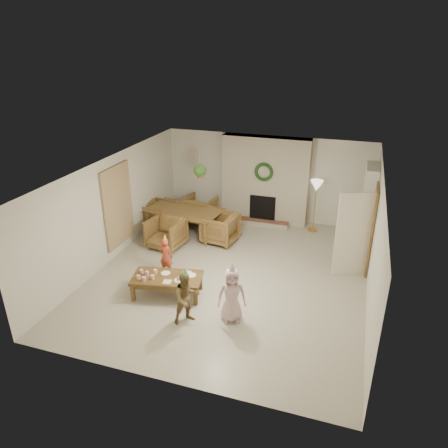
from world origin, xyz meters
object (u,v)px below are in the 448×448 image
at_px(dining_chair_right, 220,228).
at_px(dining_chair_far, 200,210).
at_px(child_red, 166,256).
at_px(dining_chair_left, 157,215).
at_px(coffee_table_top, 167,278).
at_px(child_plaid, 187,298).
at_px(dining_table, 184,222).
at_px(dining_chair_near, 166,233).
at_px(child_pink, 232,295).

bearing_deg(dining_chair_right, dining_chair_far, -128.66).
bearing_deg(child_red, dining_chair_left, -57.49).
distance_m(coffee_table_top, child_red, 0.89).
bearing_deg(dining_chair_far, child_plaid, 116.20).
xyz_separation_m(dining_chair_left, child_red, (1.34, -2.24, 0.05)).
bearing_deg(child_red, coffee_table_top, 118.07).
bearing_deg(dining_chair_far, coffee_table_top, 108.94).
bearing_deg(child_plaid, child_red, 84.30).
height_order(dining_table, dining_chair_right, dining_chair_right).
bearing_deg(dining_chair_far, dining_chair_right, 141.34).
distance_m(dining_chair_left, child_plaid, 4.50).
relative_size(dining_chair_near, child_red, 0.97).
xyz_separation_m(dining_chair_right, child_red, (-0.65, -1.96, 0.05)).
bearing_deg(dining_chair_near, coffee_table_top, -56.19).
relative_size(dining_chair_near, dining_chair_far, 1.00).
bearing_deg(dining_table, child_plaid, -58.10).
bearing_deg(child_pink, child_red, 128.05).
bearing_deg(child_pink, coffee_table_top, 145.35).
xyz_separation_m(dining_chair_left, child_pink, (3.27, -3.43, 0.16)).
bearing_deg(child_pink, dining_chair_near, 115.74).
bearing_deg(coffee_table_top, child_pink, -26.00).
distance_m(dining_table, coffee_table_top, 3.03).
xyz_separation_m(dining_table, dining_chair_left, (-0.88, 0.12, 0.04)).
xyz_separation_m(coffee_table_top, child_red, (-0.40, 0.80, 0.03)).
height_order(dining_table, coffee_table_top, dining_table).
height_order(dining_chair_right, child_plaid, child_plaid).
bearing_deg(dining_chair_right, child_pink, 30.36).
relative_size(coffee_table_top, child_plaid, 1.35).
bearing_deg(dining_chair_near, dining_chair_far, 90.00).
xyz_separation_m(dining_chair_near, coffee_table_top, (0.98, -2.03, 0.02)).
distance_m(dining_chair_near, child_red, 1.36).
bearing_deg(dining_chair_right, child_red, -10.18).
bearing_deg(dining_chair_far, child_pink, 126.52).
relative_size(dining_chair_left, coffee_table_top, 0.60).
bearing_deg(coffee_table_top, child_plaid, -55.39).
bearing_deg(child_red, dining_chair_far, -82.04).
bearing_deg(coffee_table_top, dining_chair_near, 104.02).
relative_size(dining_chair_far, dining_chair_left, 1.00).
height_order(child_red, child_plaid, child_plaid).
relative_size(dining_chair_near, dining_chair_right, 1.00).
height_order(coffee_table_top, child_red, child_red).
bearing_deg(dining_chair_left, coffee_table_top, -142.18).
height_order(dining_chair_left, child_pink, child_pink).
height_order(dining_chair_far, dining_chair_right, same).
height_order(dining_chair_far, child_red, child_red).
distance_m(dining_chair_right, coffee_table_top, 2.77).
bearing_deg(child_pink, dining_chair_far, 98.08).
bearing_deg(dining_chair_left, child_pink, -128.25).
relative_size(dining_chair_right, child_red, 0.97).
relative_size(dining_chair_left, child_pink, 0.78).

